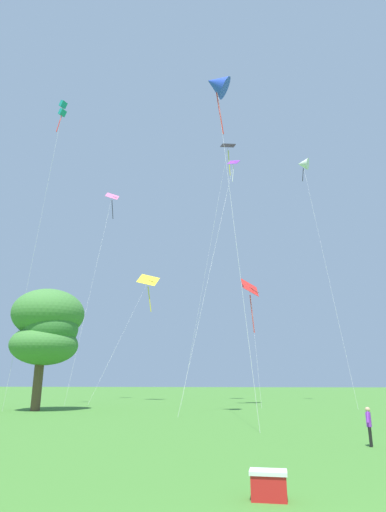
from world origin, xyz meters
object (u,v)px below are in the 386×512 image
object	(u,v)px
person_child_small	(369,423)
picnic_cooler	(269,485)
kite_white_distant	(303,164)
kite_red_high	(251,298)
kite_purple_streamer	(230,178)
kite_teal_box	(62,111)
kite_black_large	(227,158)
tree_right_cluster	(48,327)
kite_pink_low	(111,206)
kite_yellow_diamond	(148,287)
kite_blue_delta	(217,85)

from	to	relation	value
person_child_small	picnic_cooler	xyz separation A→B (m)	(-2.82, -6.57, -0.44)
kite_white_distant	kite_red_high	world-z (taller)	kite_white_distant
kite_purple_streamer	person_child_small	xyz separation A→B (m)	(5.60, -18.63, -17.74)
kite_teal_box	person_child_small	xyz separation A→B (m)	(20.68, -16.74, -25.06)
person_child_small	picnic_cooler	bearing A→B (deg)	-113.20
kite_black_large	kite_white_distant	world-z (taller)	kite_black_large
kite_white_distant	tree_right_cluster	world-z (taller)	kite_white_distant
kite_teal_box	person_child_small	size ratio (longest dim) A/B	24.30
kite_pink_low	picnic_cooler	xyz separation A→B (m)	(18.15, -36.76, -21.81)
person_child_small	kite_black_large	bearing A→B (deg)	103.36
kite_pink_low	person_child_small	bearing A→B (deg)	-55.22
picnic_cooler	tree_right_cluster	bearing A→B (deg)	127.50
kite_pink_low	kite_teal_box	distance (m)	13.95
kite_purple_streamer	kite_yellow_diamond	bearing A→B (deg)	132.17
kite_black_large	person_child_small	size ratio (longest dim) A/B	25.72
kite_blue_delta	kite_white_distant	distance (m)	23.04
kite_black_large	tree_right_cluster	size ratio (longest dim) A/B	3.42
kite_pink_low	kite_red_high	world-z (taller)	kite_pink_low
kite_pink_low	person_child_small	world-z (taller)	kite_pink_low
kite_pink_low	kite_white_distant	world-z (taller)	kite_white_distant
kite_yellow_diamond	kite_white_distant	world-z (taller)	kite_white_distant
kite_red_high	kite_white_distant	bearing A→B (deg)	44.67
tree_right_cluster	kite_black_large	bearing A→B (deg)	52.45
kite_purple_streamer	picnic_cooler	distance (m)	31.20
kite_blue_delta	picnic_cooler	size ratio (longest dim) A/B	35.93
kite_red_high	picnic_cooler	world-z (taller)	kite_red_high
kite_teal_box	tree_right_cluster	world-z (taller)	kite_teal_box
kite_pink_low	kite_white_distant	distance (m)	22.78
kite_teal_box	tree_right_cluster	size ratio (longest dim) A/B	3.23
kite_pink_low	kite_teal_box	bearing A→B (deg)	-88.79
kite_teal_box	kite_yellow_diamond	bearing A→B (deg)	71.09
kite_blue_delta	picnic_cooler	xyz separation A→B (m)	(2.67, -15.87, -20.32)
kite_black_large	person_child_small	distance (m)	38.86
kite_purple_streamer	person_child_small	world-z (taller)	kite_purple_streamer
kite_yellow_diamond	person_child_small	bearing A→B (deg)	-61.97
kite_black_large	kite_red_high	bearing A→B (deg)	-61.16
kite_purple_streamer	picnic_cooler	world-z (taller)	kite_purple_streamer
kite_yellow_diamond	kite_black_large	distance (m)	16.97
kite_teal_box	kite_blue_delta	bearing A→B (deg)	-26.10
kite_red_high	kite_black_large	bearing A→B (deg)	118.84
kite_black_large	tree_right_cluster	world-z (taller)	kite_black_large
tree_right_cluster	kite_red_high	bearing A→B (deg)	38.66
tree_right_cluster	kite_pink_low	bearing A→B (deg)	99.10
kite_purple_streamer	kite_black_large	size ratio (longest dim) A/B	0.73
picnic_cooler	kite_red_high	bearing A→B (deg)	93.25
kite_pink_low	tree_right_cluster	bearing A→B (deg)	-80.90
kite_teal_box	kite_red_high	distance (m)	24.37
kite_purple_streamer	kite_red_high	world-z (taller)	kite_purple_streamer
kite_pink_low	kite_teal_box	world-z (taller)	kite_teal_box
kite_red_high	picnic_cooler	size ratio (longest dim) A/B	18.58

